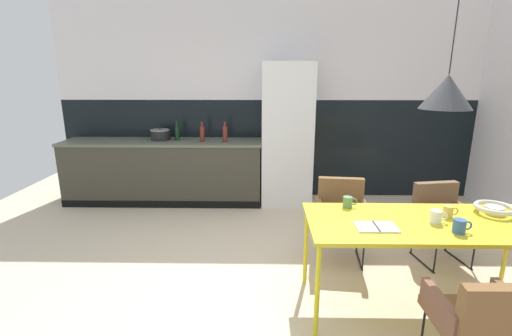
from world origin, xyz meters
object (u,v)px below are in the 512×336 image
dining_table (428,227)px  bottle_vinegar_dark (225,134)px  fruit_bowl (495,208)px  bottle_oil_tall (177,133)px  cooking_pot (160,135)px  mug_glass_clear (460,226)px  armchair_far_side (485,317)px  pendant_lamp_over_table_near (447,92)px  mug_wide_latte (449,212)px  armchair_facing_counter (341,209)px  bottle_wine_green (202,134)px  open_book (376,227)px  refrigerator_column (287,135)px  mug_short_terracotta (348,202)px  mug_dark_espresso (436,217)px  armchair_by_stool (441,213)px

dining_table → bottle_vinegar_dark: bearing=126.6°
fruit_bowl → bottle_oil_tall: (-3.08, 2.36, 0.22)m
fruit_bowl → cooking_pot: 4.09m
fruit_bowl → mug_glass_clear: (-0.47, -0.37, 0.01)m
armchair_far_side → bottle_vinegar_dark: bottle_vinegar_dark is taller
bottle_vinegar_dark → pendant_lamp_over_table_near: (1.79, -2.42, 0.69)m
mug_wide_latte → armchair_far_side: bearing=-101.6°
cooking_pot → armchair_far_side: bearing=-50.4°
dining_table → pendant_lamp_over_table_near: size_ratio=1.44×
armchair_far_side → bottle_oil_tall: 4.16m
armchair_far_side → bottle_oil_tall: bottle_oil_tall is taller
fruit_bowl → dining_table: bearing=-164.0°
dining_table → cooking_pot: cooking_pot is taller
armchair_far_side → bottle_vinegar_dark: 3.68m
armchair_facing_counter → bottle_wine_green: size_ratio=2.85×
armchair_facing_counter → cooking_pot: size_ratio=2.91×
open_book → pendant_lamp_over_table_near: size_ratio=0.23×
mug_glass_clear → armchair_far_side: bearing=-101.2°
mug_wide_latte → cooking_pot: bearing=139.8°
dining_table → mug_glass_clear: (0.12, -0.20, 0.10)m
refrigerator_column → mug_short_terracotta: (0.37, -2.21, -0.20)m
mug_glass_clear → pendant_lamp_over_table_near: pendant_lamp_over_table_near is taller
armchair_far_side → cooking_pot: 4.33m
fruit_bowl → open_book: fruit_bowl is taller
bottle_oil_tall → mug_short_terracotta: bearing=-49.2°
cooking_pot → pendant_lamp_over_table_near: 3.82m
mug_wide_latte → bottle_oil_tall: bottle_oil_tall is taller
mug_wide_latte → bottle_oil_tall: size_ratio=0.41×
dining_table → mug_wide_latte: bearing=23.7°
refrigerator_column → bottle_oil_tall: bearing=178.7°
refrigerator_column → mug_short_terracotta: size_ratio=16.56×
bottle_wine_green → mug_dark_espresso: bearing=-48.7°
bottle_oil_tall → mug_glass_clear: bearing=-46.3°
cooking_pot → bottle_vinegar_dark: bottle_vinegar_dark is taller
bottle_wine_green → open_book: bearing=-56.6°
open_book → mug_glass_clear: 0.56m
armchair_far_side → pendant_lamp_over_table_near: (-0.01, 0.75, 1.22)m
fruit_bowl → bottle_oil_tall: bottle_oil_tall is taller
open_book → cooking_pot: (-2.30, 2.68, 0.22)m
pendant_lamp_over_table_near → armchair_facing_counter: bearing=118.7°
fruit_bowl → mug_short_terracotta: size_ratio=2.51×
armchair_far_side → bottle_vinegar_dark: size_ratio=2.71×
refrigerator_column → open_book: bearing=-79.5°
bottle_vinegar_dark → refrigerator_column: bearing=5.6°
armchair_facing_counter → fruit_bowl: size_ratio=2.67×
cooking_pot → mug_short_terracotta: bearing=-46.0°
armchair_facing_counter → mug_dark_espresso: bearing=125.8°
open_book → mug_dark_espresso: (0.47, 0.10, 0.04)m
armchair_by_stool → mug_wide_latte: (-0.33, -0.75, 0.31)m
bottle_vinegar_dark → fruit_bowl: bearing=-43.2°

